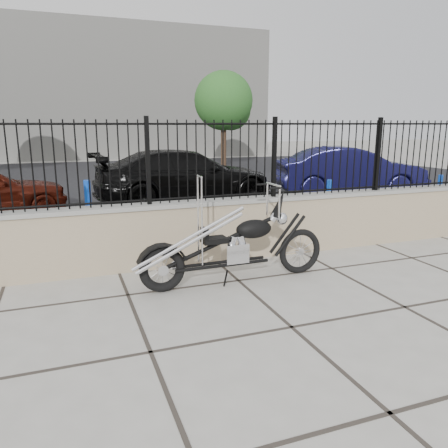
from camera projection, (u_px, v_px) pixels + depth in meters
ground_plane at (292, 327)px, 4.61m from camera, size 90.00×90.00×0.00m
parking_lot at (126, 182)px, 16.05m from camera, size 30.00×30.00×0.00m
retaining_wall at (215, 230)px, 6.79m from camera, size 14.00×0.36×0.96m
iron_fence at (214, 161)px, 6.55m from camera, size 14.00×0.08×1.20m
background_building at (93, 94)px, 27.96m from camera, size 22.00×6.00×8.00m
chopper_motorcycle at (232, 229)px, 5.75m from camera, size 2.50×0.47×1.50m
car_black at (186, 176)px, 11.88m from camera, size 5.00×2.22×1.42m
car_blue at (350, 171)px, 13.11m from camera, size 4.59×2.58×1.43m
bollard_a at (89, 207)px, 8.44m from camera, size 0.16×0.16×1.05m
bollard_b at (328, 200)px, 9.77m from camera, size 0.14×0.14×0.89m
bollard_c at (439, 194)px, 10.47m from camera, size 0.12×0.12×0.92m
tree_right at (224, 98)px, 20.84m from camera, size 2.80×2.80×4.72m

